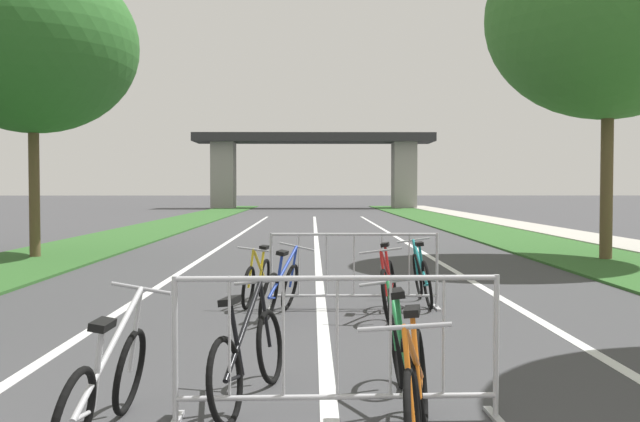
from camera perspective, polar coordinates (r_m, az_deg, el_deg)
grass_verge_left at (r=29.55m, az=-13.05°, el=-1.32°), size 3.03×66.34×0.05m
grass_verge_right at (r=29.60m, az=12.25°, el=-1.31°), size 3.03×66.34×0.05m
sidewalk_path_right at (r=30.24m, az=16.80°, el=-1.25°), size 1.89×66.34×0.08m
lane_stripe_center at (r=20.93m, az=-0.29°, el=-2.65°), size 0.14×38.38×0.01m
lane_stripe_right_lane at (r=21.12m, az=7.14°, el=-2.62°), size 0.14×38.38×0.01m
lane_stripe_left_lane at (r=21.09m, az=-7.74°, el=-2.63°), size 0.14×38.38×0.01m
overpass_bridge at (r=56.56m, az=-0.51°, el=4.57°), size 19.39×3.93×6.07m
tree_left_maple_mid at (r=17.94m, az=-22.65°, el=12.56°), size 4.89×4.89×7.11m
tree_right_oak_mid at (r=17.54m, az=22.74°, el=14.66°), size 5.53×5.53×7.94m
crowd_barrier_nearest at (r=5.01m, az=1.43°, el=-11.36°), size 2.36×0.51×1.05m
crowd_barrier_second at (r=9.57m, az=2.82°, el=-4.98°), size 2.35×0.47×1.05m
bicycle_green_0 at (r=5.43m, az=6.80°, el=-12.06°), size 0.48×1.59×0.94m
bicycle_yellow_1 at (r=10.04m, az=-5.21°, el=-5.71°), size 0.44×1.58×0.87m
bicycle_black_2 at (r=5.50m, az=-5.88°, el=-11.91°), size 0.53×1.70×0.92m
bicycle_blue_3 at (r=8.99m, az=-3.29°, el=-6.47°), size 0.72×1.61×0.94m
bicycle_silver_4 at (r=4.89m, az=-17.28°, el=-13.73°), size 0.46×1.73×0.99m
bicycle_teal_5 at (r=10.11m, az=8.40°, el=-5.44°), size 0.50×1.72×0.93m
bicycle_red_6 at (r=9.09m, az=5.73°, el=-6.29°), size 0.66×1.70×0.95m
bicycle_orange_7 at (r=4.54m, az=8.00°, el=-14.66°), size 0.64×1.75×0.93m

